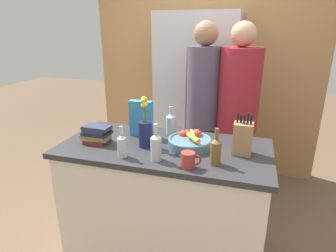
% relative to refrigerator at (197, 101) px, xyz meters
% --- Properties ---
extents(ground_plane, '(14.00, 14.00, 0.00)m').
position_rel_refrigerator_xyz_m(ground_plane, '(0.02, -1.30, -0.95)').
color(ground_plane, brown).
extents(kitchen_island, '(1.50, 0.73, 0.94)m').
position_rel_refrigerator_xyz_m(kitchen_island, '(0.02, -1.30, -0.48)').
color(kitchen_island, silver).
rests_on(kitchen_island, ground_plane).
extents(back_wall_wood, '(2.70, 0.12, 2.60)m').
position_rel_refrigerator_xyz_m(back_wall_wood, '(0.02, 0.36, 0.35)').
color(back_wall_wood, '#AD7A4C').
rests_on(back_wall_wood, ground_plane).
extents(refrigerator, '(0.85, 0.63, 1.90)m').
position_rel_refrigerator_xyz_m(refrigerator, '(0.00, 0.00, 0.00)').
color(refrigerator, '#B7B7BC').
rests_on(refrigerator, ground_plane).
extents(fruit_bowl, '(0.31, 0.31, 0.11)m').
position_rel_refrigerator_xyz_m(fruit_bowl, '(0.20, -1.25, 0.03)').
color(fruit_bowl, slate).
rests_on(fruit_bowl, kitchen_island).
extents(knife_block, '(0.12, 0.10, 0.29)m').
position_rel_refrigerator_xyz_m(knife_block, '(0.55, -1.28, 0.10)').
color(knife_block, '#A87A4C').
rests_on(knife_block, kitchen_island).
extents(flower_vase, '(0.10, 0.10, 0.36)m').
position_rel_refrigerator_xyz_m(flower_vase, '(-0.11, -1.34, 0.11)').
color(flower_vase, '#191E4C').
rests_on(flower_vase, kitchen_island).
extents(cereal_box, '(0.18, 0.06, 0.28)m').
position_rel_refrigerator_xyz_m(cereal_box, '(-0.21, -1.15, 0.13)').
color(cereal_box, teal).
rests_on(cereal_box, kitchen_island).
extents(coffee_mug, '(0.12, 0.09, 0.10)m').
position_rel_refrigerator_xyz_m(coffee_mug, '(0.26, -1.57, 0.04)').
color(coffee_mug, '#99332D').
rests_on(coffee_mug, kitchen_island).
extents(book_stack, '(0.22, 0.15, 0.13)m').
position_rel_refrigerator_xyz_m(book_stack, '(-0.48, -1.38, 0.05)').
color(book_stack, maroon).
rests_on(book_stack, kitchen_island).
extents(bottle_oil, '(0.07, 0.07, 0.24)m').
position_rel_refrigerator_xyz_m(bottle_oil, '(0.04, -1.53, 0.08)').
color(bottle_oil, '#B2BCC1').
rests_on(bottle_oil, kitchen_island).
extents(bottle_vinegar, '(0.07, 0.07, 0.23)m').
position_rel_refrigerator_xyz_m(bottle_vinegar, '(0.41, -1.48, 0.08)').
color(bottle_vinegar, brown).
rests_on(bottle_vinegar, kitchen_island).
extents(bottle_wine, '(0.06, 0.06, 0.21)m').
position_rel_refrigerator_xyz_m(bottle_wine, '(-0.19, -1.55, 0.07)').
color(bottle_wine, '#B2BCC1').
rests_on(bottle_wine, kitchen_island).
extents(bottle_water, '(0.08, 0.08, 0.22)m').
position_rel_refrigerator_xyz_m(bottle_water, '(-0.01, -1.03, 0.07)').
color(bottle_water, '#B2BCC1').
rests_on(bottle_water, kitchen_island).
extents(person_at_sink, '(0.30, 0.30, 1.80)m').
position_rel_refrigerator_xyz_m(person_at_sink, '(0.17, -0.59, 0.08)').
color(person_at_sink, '#383842').
rests_on(person_at_sink, ground_plane).
extents(person_in_blue, '(0.36, 0.36, 1.79)m').
position_rel_refrigerator_xyz_m(person_in_blue, '(0.48, -0.59, 0.06)').
color(person_in_blue, '#383842').
rests_on(person_in_blue, ground_plane).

